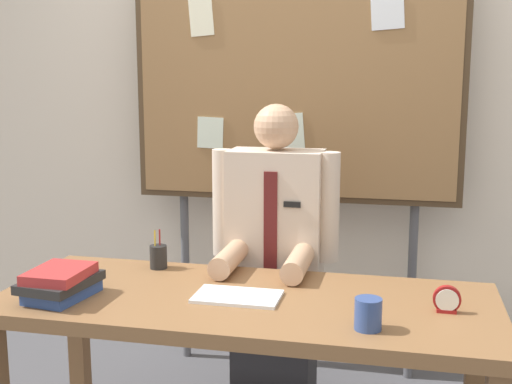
{
  "coord_description": "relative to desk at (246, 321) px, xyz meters",
  "views": [
    {
      "loc": [
        0.53,
        -2.17,
        1.51
      ],
      "look_at": [
        0.0,
        0.16,
        1.08
      ],
      "focal_mm": 46.14,
      "sensor_mm": 36.0,
      "label": 1
    }
  ],
  "objects": [
    {
      "name": "back_wall",
      "position": [
        0.0,
        1.22,
        0.7
      ],
      "size": [
        6.4,
        0.08,
        2.7
      ],
      "primitive_type": "cube",
      "color": "beige",
      "rests_on": "ground_plane"
    },
    {
      "name": "desk",
      "position": [
        0.0,
        0.0,
        0.0
      ],
      "size": [
        1.77,
        0.72,
        0.73
      ],
      "color": "brown",
      "rests_on": "ground_plane"
    },
    {
      "name": "person",
      "position": [
        0.0,
        0.54,
        0.0
      ],
      "size": [
        0.55,
        0.56,
        1.39
      ],
      "color": "#2D2D33",
      "rests_on": "ground_plane"
    },
    {
      "name": "bulletin_board",
      "position": [
        -0.0,
        1.01,
        0.84
      ],
      "size": [
        1.61,
        0.09,
        2.13
      ],
      "color": "#4C3823",
      "rests_on": "ground_plane"
    },
    {
      "name": "book_stack",
      "position": [
        -0.63,
        -0.16,
        0.15
      ],
      "size": [
        0.23,
        0.3,
        0.11
      ],
      "color": "#2D4C99",
      "rests_on": "desk"
    },
    {
      "name": "open_notebook",
      "position": [
        -0.03,
        -0.02,
        0.1
      ],
      "size": [
        0.3,
        0.18,
        0.01
      ],
      "primitive_type": "cube",
      "rotation": [
        0.0,
        0.0,
        0.0
      ],
      "color": "white",
      "rests_on": "desk"
    },
    {
      "name": "desk_clock",
      "position": [
        0.69,
        -0.0,
        0.13
      ],
      "size": [
        0.09,
        0.04,
        0.09
      ],
      "color": "maroon",
      "rests_on": "desk"
    },
    {
      "name": "coffee_mug",
      "position": [
        0.44,
        -0.21,
        0.14
      ],
      "size": [
        0.08,
        0.08,
        0.1
      ],
      "primitive_type": "cylinder",
      "color": "#334C8C",
      "rests_on": "desk"
    },
    {
      "name": "pen_holder",
      "position": [
        -0.43,
        0.26,
        0.14
      ],
      "size": [
        0.07,
        0.07,
        0.16
      ],
      "color": "#262626",
      "rests_on": "desk"
    }
  ]
}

